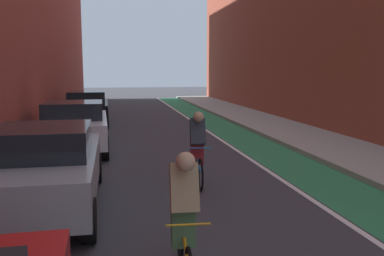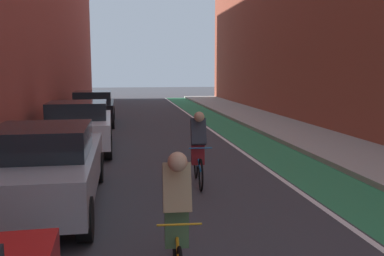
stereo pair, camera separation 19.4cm
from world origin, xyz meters
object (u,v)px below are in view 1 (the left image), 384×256
parked_sedan_silver (45,167)px  cyclist_trailing (197,148)px  parked_sedan_white (74,126)px  cyclist_mid (184,216)px  parked_sedan_black (87,108)px

parked_sedan_silver → cyclist_trailing: size_ratio=2.56×
parked_sedan_white → cyclist_mid: cyclist_mid is taller
parked_sedan_black → cyclist_trailing: (2.99, -10.74, 0.02)m
parked_sedan_white → cyclist_mid: (2.01, -8.59, 0.02)m
parked_sedan_black → parked_sedan_white: bearing=-90.0°
parked_sedan_black → cyclist_mid: size_ratio=2.64×
cyclist_mid → cyclist_trailing: bearing=76.7°
parked_sedan_silver → parked_sedan_black: 11.91m
parked_sedan_silver → parked_sedan_white: size_ratio=0.99×
cyclist_mid → parked_sedan_silver: bearing=124.1°
cyclist_mid → cyclist_trailing: size_ratio=0.98×
parked_sedan_white → parked_sedan_black: same height
parked_sedan_black → cyclist_mid: bearing=-82.3°
parked_sedan_silver → cyclist_mid: (2.01, -2.97, 0.02)m
cyclist_trailing → parked_sedan_silver: bearing=-158.6°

